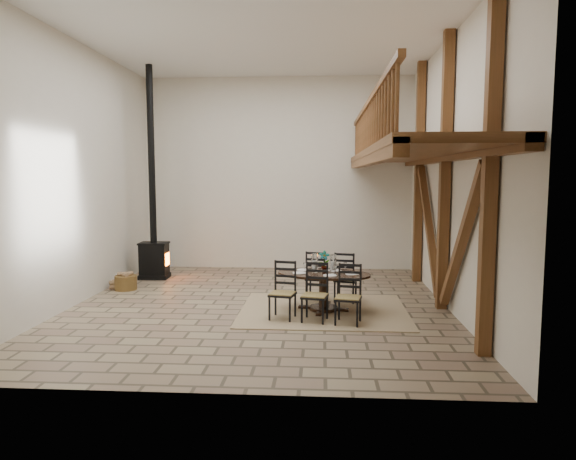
# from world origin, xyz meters

# --- Properties ---
(ground) EXTENTS (8.00, 8.00, 0.00)m
(ground) POSITION_xyz_m (0.00, 0.00, 0.00)
(ground) COLOR #8C7B5D
(ground) RESTS_ON ground
(room_shell) EXTENTS (7.02, 8.02, 5.01)m
(room_shell) POSITION_xyz_m (1.19, 0.00, 3.01)
(room_shell) COLOR silver
(room_shell) RESTS_ON ground
(rug) EXTENTS (3.00, 2.50, 0.02)m
(rug) POSITION_xyz_m (1.20, -0.33, 0.01)
(rug) COLOR tan
(rug) RESTS_ON ground
(dining_table) EXTENTS (1.88, 2.11, 1.10)m
(dining_table) POSITION_xyz_m (1.18, -0.43, 0.39)
(dining_table) COLOR black
(dining_table) RESTS_ON ground
(wood_stove) EXTENTS (0.69, 0.54, 5.00)m
(wood_stove) POSITION_xyz_m (-2.84, 2.41, 1.12)
(wood_stove) COLOR black
(wood_stove) RESTS_ON ground
(log_basket) EXTENTS (0.47, 0.47, 0.39)m
(log_basket) POSITION_xyz_m (-3.05, 1.14, 0.17)
(log_basket) COLOR brown
(log_basket) RESTS_ON ground
(log_stack) EXTENTS (0.33, 0.34, 0.19)m
(log_stack) POSITION_xyz_m (-3.25, 1.22, 0.10)
(log_stack) COLOR tan
(log_stack) RESTS_ON ground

